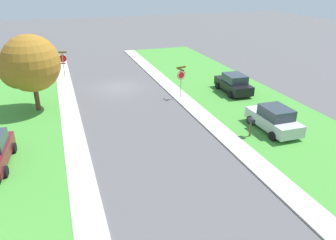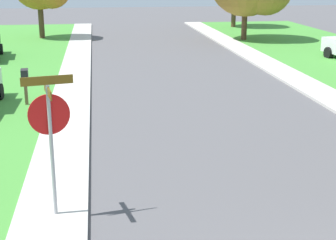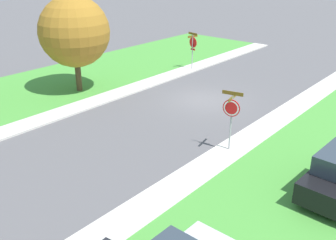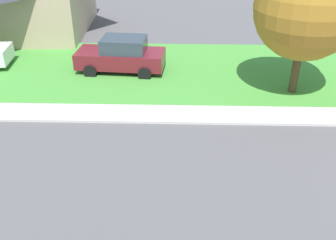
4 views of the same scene
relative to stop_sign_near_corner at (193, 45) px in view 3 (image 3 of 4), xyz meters
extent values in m
plane|color=#565456|center=(-4.53, 4.85, -1.88)|extent=(120.00, 120.00, 0.00)
cube|color=beige|center=(-9.23, 16.85, -1.83)|extent=(1.40, 56.00, 0.10)
cylinder|color=#9E9EA3|center=(0.01, 0.03, -0.58)|extent=(0.07, 0.07, 2.60)
cylinder|color=red|center=(0.00, -0.02, 0.17)|extent=(0.75, 0.18, 0.76)
cylinder|color=white|center=(-0.01, -0.04, 0.17)|extent=(0.66, 0.14, 0.67)
cylinder|color=red|center=(-0.01, -0.04, 0.17)|extent=(0.54, 0.11, 0.55)
cube|color=brown|center=(0.01, 0.03, 0.81)|extent=(0.91, 0.20, 0.16)
cube|color=brown|center=(0.01, 0.03, 0.62)|extent=(0.20, 0.91, 0.16)
cube|color=red|center=(0.00, -0.02, -0.33)|extent=(0.44, 0.11, 0.14)
cylinder|color=#9E9EA3|center=(-9.14, 9.47, -0.58)|extent=(0.07, 0.07, 2.60)
cylinder|color=red|center=(-9.15, 9.52, 0.17)|extent=(0.75, 0.19, 0.76)
cylinder|color=white|center=(-9.15, 9.54, 0.17)|extent=(0.66, 0.14, 0.67)
cylinder|color=red|center=(-9.15, 9.54, 0.17)|extent=(0.54, 0.12, 0.55)
cube|color=brown|center=(-9.14, 9.47, 0.81)|extent=(0.90, 0.21, 0.16)
cube|color=brown|center=(-9.14, 9.47, 0.62)|extent=(0.21, 0.90, 0.16)
cylinder|color=black|center=(-13.21, 8.37, -1.56)|extent=(0.27, 0.65, 0.64)
cylinder|color=black|center=(-13.10, 11.03, -1.56)|extent=(0.27, 0.65, 0.64)
cylinder|color=#4C3823|center=(2.41, 8.62, -0.74)|extent=(0.36, 0.36, 2.27)
sphere|color=#9A6921|center=(2.41, 8.62, 1.88)|extent=(4.24, 4.24, 4.24)
sphere|color=#9A6921|center=(3.37, 7.98, 1.35)|extent=(2.97, 2.97, 2.97)
camera|label=1|loc=(0.59, 34.50, 7.75)|focal=35.20mm
camera|label=2|loc=(-8.26, 0.37, 2.72)|focal=54.89mm
camera|label=3|loc=(-16.96, 22.91, 6.14)|focal=41.75mm
camera|label=4|loc=(-13.26, 13.70, 5.54)|focal=40.93mm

